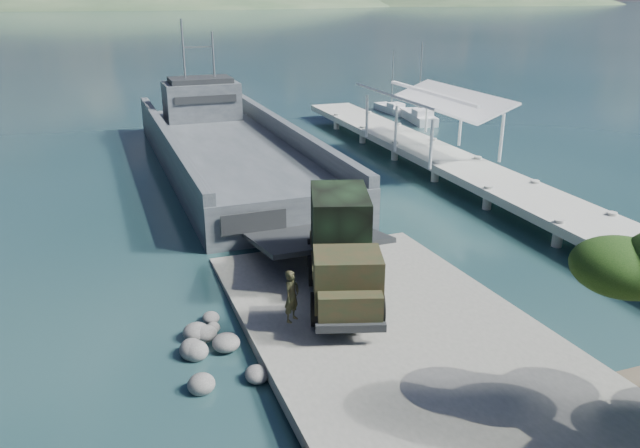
# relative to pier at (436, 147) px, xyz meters

# --- Properties ---
(ground) EXTENTS (1400.00, 1400.00, 0.00)m
(ground) POSITION_rel_pier_xyz_m (-13.00, -18.77, -1.60)
(ground) COLOR #1B4141
(ground) RESTS_ON ground
(boat_ramp) EXTENTS (10.00, 18.00, 0.50)m
(boat_ramp) POSITION_rel_pier_xyz_m (-13.00, -19.77, -1.35)
(boat_ramp) COLOR slate
(boat_ramp) RESTS_ON ground
(shoreline_rocks) EXTENTS (3.20, 5.60, 0.90)m
(shoreline_rocks) POSITION_rel_pier_xyz_m (-19.20, -18.27, -1.60)
(shoreline_rocks) COLOR #565653
(shoreline_rocks) RESTS_ON ground
(distant_headlands) EXTENTS (1000.00, 240.00, 48.00)m
(distant_headlands) POSITION_rel_pier_xyz_m (37.00, 541.23, -1.60)
(distant_headlands) COLOR #314E30
(distant_headlands) RESTS_ON ground
(pier) EXTENTS (6.40, 44.00, 6.10)m
(pier) POSITION_rel_pier_xyz_m (0.00, 0.00, 0.00)
(pier) COLOR #B0B1A6
(pier) RESTS_ON ground
(landing_craft) EXTENTS (9.41, 35.72, 10.57)m
(landing_craft) POSITION_rel_pier_xyz_m (-13.63, 5.04, -0.73)
(landing_craft) COLOR #3D4448
(landing_craft) RESTS_ON ground
(military_truck) EXTENTS (4.61, 8.22, 3.66)m
(military_truck) POSITION_rel_pier_xyz_m (-13.69, -16.54, 0.72)
(military_truck) COLOR black
(military_truck) RESTS_ON boat_ramp
(soldier) EXTENTS (0.83, 0.80, 1.91)m
(soldier) POSITION_rel_pier_xyz_m (-16.52, -18.96, -0.15)
(soldier) COLOR #24311B
(soldier) RESTS_ON boat_ramp
(sailboat_near) EXTENTS (2.86, 6.54, 7.70)m
(sailboat_near) POSITION_rel_pier_xyz_m (7.16, 15.77, -1.19)
(sailboat_near) COLOR white
(sailboat_near) RESTS_ON ground
(sailboat_far) EXTENTS (1.72, 5.30, 6.39)m
(sailboat_far) POSITION_rel_pier_xyz_m (6.87, 21.09, -1.26)
(sailboat_far) COLOR white
(sailboat_far) RESTS_ON ground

